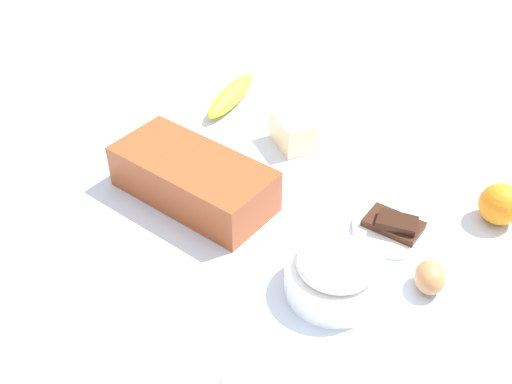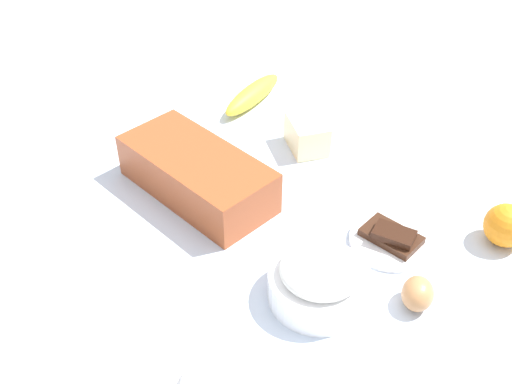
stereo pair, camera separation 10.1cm
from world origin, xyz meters
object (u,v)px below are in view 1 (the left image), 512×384
flour_bowl (335,273)px  orange_fruit (500,204)px  banana (231,95)px  loaf_pan (193,178)px  butter_block (294,131)px  egg_near_butter (430,277)px  chocolate_plate (393,227)px

flour_bowl → orange_fruit: bearing=77.3°
flour_bowl → banana: (-0.50, 0.22, -0.02)m
loaf_pan → orange_fruit: (0.38, 0.34, -0.01)m
loaf_pan → butter_block: 0.24m
flour_bowl → butter_block: flour_bowl is taller
orange_fruit → butter_block: size_ratio=0.77×
loaf_pan → egg_near_butter: loaf_pan is taller
loaf_pan → chocolate_plate: loaf_pan is taller
orange_fruit → egg_near_butter: (0.02, -0.21, -0.01)m
orange_fruit → butter_block: (-0.38, -0.10, -0.00)m
flour_bowl → loaf_pan: bearing=-175.0°
loaf_pan → flour_bowl: bearing=-6.1°
butter_block → egg_near_butter: (0.40, -0.11, -0.01)m
orange_fruit → egg_near_butter: 0.21m
banana → egg_near_butter: bearing=-10.7°
loaf_pan → egg_near_butter: bearing=7.7°
loaf_pan → flour_bowl: size_ratio=2.04×
banana → egg_near_butter: 0.60m
egg_near_butter → chocolate_plate: (-0.11, 0.06, -0.01)m
orange_fruit → chocolate_plate: 0.18m
banana → butter_block: 0.20m
flour_bowl → orange_fruit: 0.32m
orange_fruit → chocolate_plate: orange_fruit is taller
butter_block → banana: bearing=178.5°
loaf_pan → chocolate_plate: size_ratio=2.31×
egg_near_butter → butter_block: bearing=165.0°
loaf_pan → banana: size_ratio=1.58×
flour_bowl → egg_near_butter: size_ratio=2.58×
banana → orange_fruit: 0.58m
flour_bowl → egg_near_butter: (0.09, 0.11, -0.01)m
banana → chocolate_plate: 0.49m
butter_block → orange_fruit: bearing=14.9°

